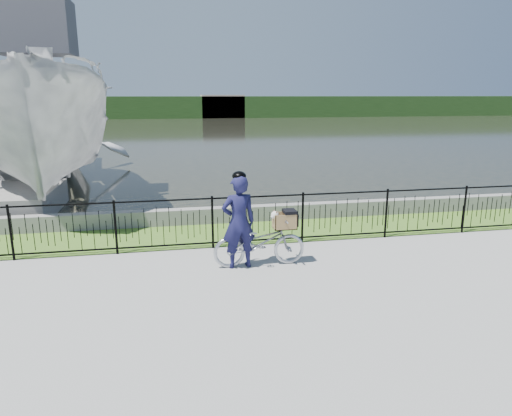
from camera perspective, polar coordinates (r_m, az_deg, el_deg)
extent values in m
plane|color=gray|center=(8.63, 2.37, -7.99)|extent=(120.00, 120.00, 0.00)
cube|color=#476E22|center=(11.04, -0.71, -3.01)|extent=(60.00, 2.00, 0.01)
plane|color=#27281E|center=(40.96, -8.36, 9.32)|extent=(120.00, 120.00, 0.00)
cube|color=gray|center=(11.93, -1.56, -0.73)|extent=(60.00, 0.30, 0.40)
cube|color=#234319|center=(67.84, -9.53, 12.34)|extent=(120.00, 6.00, 3.00)
cube|color=#A09180|center=(67.75, -25.22, 11.66)|extent=(8.00, 4.00, 4.00)
cube|color=#A09180|center=(66.77, -4.22, 12.55)|extent=(6.00, 3.00, 3.20)
imported|color=#AEB2BA|center=(8.80, 0.42, -4.31)|extent=(1.78, 0.62, 0.94)
cube|color=black|center=(8.83, 3.58, -2.54)|extent=(0.38, 0.18, 0.02)
cube|color=olive|center=(8.82, 3.59, -2.50)|extent=(0.44, 0.29, 0.01)
cube|color=olive|center=(8.91, 3.38, -1.37)|extent=(0.44, 0.01, 0.30)
cube|color=olive|center=(8.65, 3.83, -1.85)|extent=(0.44, 0.02, 0.30)
cube|color=olive|center=(8.84, 4.92, -1.53)|extent=(0.02, 0.29, 0.30)
cube|color=olive|center=(8.74, 2.26, -1.68)|extent=(0.02, 0.29, 0.30)
cube|color=black|center=(8.76, 4.23, -0.44)|extent=(0.24, 0.31, 0.06)
cube|color=black|center=(8.83, 5.04, -1.34)|extent=(0.02, 0.31, 0.24)
ellipsoid|color=silver|center=(8.79, 3.47, -1.74)|extent=(0.31, 0.22, 0.20)
sphere|color=silver|center=(8.69, 2.38, -0.88)|extent=(0.15, 0.15, 0.15)
sphere|color=silver|center=(8.66, 2.08, -1.12)|extent=(0.07, 0.07, 0.07)
sphere|color=black|center=(8.65, 1.94, -1.18)|extent=(0.02, 0.02, 0.02)
cone|color=brown|center=(8.73, 2.29, -0.40)|extent=(0.06, 0.08, 0.08)
cone|color=brown|center=(8.64, 2.57, -0.56)|extent=(0.06, 0.08, 0.08)
imported|color=#16163D|center=(8.61, -2.18, -1.77)|extent=(0.70, 0.50, 1.79)
ellipsoid|color=black|center=(8.41, -2.24, 3.97)|extent=(0.26, 0.29, 0.18)
imported|color=#B7B8B7|center=(15.95, -24.88, 8.63)|extent=(6.09, 11.43, 4.19)
cube|color=#3F3F47|center=(16.03, -26.08, 19.68)|extent=(2.20, 1.60, 1.60)
imported|color=#B7B8B7|center=(20.12, -29.39, 6.50)|extent=(9.33, 12.47, 2.46)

